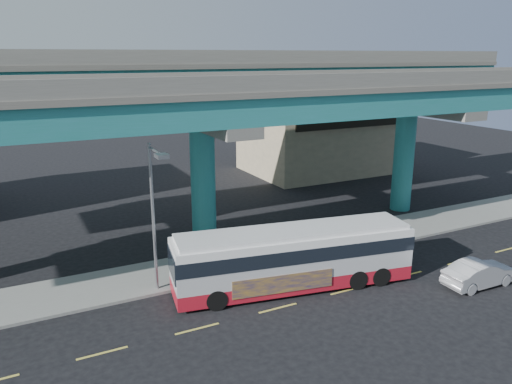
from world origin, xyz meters
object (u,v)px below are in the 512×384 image
street_lamp (155,199)px  transit_bus (294,256)px  stop_sign (263,236)px  sedan (480,273)px

street_lamp → transit_bus: bearing=-19.1°
transit_bus → stop_sign: size_ratio=5.32×
sedan → stop_sign: stop_sign is taller
street_lamp → stop_sign: street_lamp is taller
sedan → stop_sign: size_ratio=1.77×
transit_bus → street_lamp: 7.40m
sedan → street_lamp: size_ratio=0.56×
stop_sign → street_lamp: bearing=-158.7°
transit_bus → stop_sign: transit_bus is taller
transit_bus → sedan: size_ratio=3.00×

